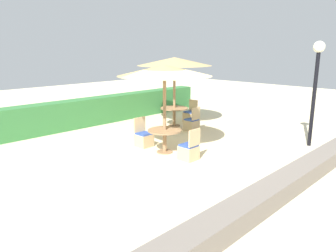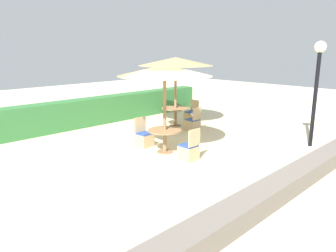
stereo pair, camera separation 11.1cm
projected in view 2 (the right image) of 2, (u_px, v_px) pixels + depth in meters
ground_plane at (183, 160)px, 9.30m from camera, size 40.00×40.00×0.00m
hedge_row at (79, 113)px, 13.07m from camera, size 13.00×0.70×1.11m
stone_border at (285, 184)px, 7.16m from camera, size 10.00×0.56×0.41m
lamp_post at (318, 73)px, 10.10m from camera, size 0.36×0.36×3.32m
parasol_center at (165, 71)px, 9.44m from camera, size 2.76×2.76×2.64m
round_table_center at (165, 135)px, 9.89m from camera, size 1.02×1.02×0.71m
patio_chair_center_north at (144, 138)px, 10.57m from camera, size 0.46×0.46×0.93m
patio_chair_center_south at (189, 151)px, 9.28m from camera, size 0.46×0.46×0.93m
parasol_back_right at (176, 62)px, 12.75m from camera, size 2.93×2.93×2.75m
round_table_back_right at (175, 111)px, 13.22m from camera, size 1.11×1.11×0.75m
patio_chair_back_right_east at (192, 116)px, 14.06m from camera, size 0.46×0.46×0.93m
patio_chair_back_right_south at (193, 124)px, 12.58m from camera, size 0.46×0.46×0.93m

